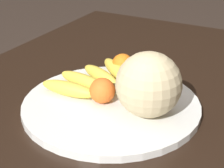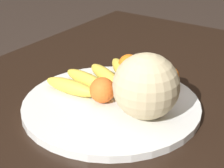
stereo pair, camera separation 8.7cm
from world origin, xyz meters
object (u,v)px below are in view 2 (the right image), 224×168
(orange_front_right, at_px, (142,72))
(orange_back_left, at_px, (129,65))
(orange_mid_center, at_px, (158,84))
(fruit_bowl, at_px, (112,105))
(orange_back_right, at_px, (102,90))
(melon, at_px, (146,86))
(banana_bunch, at_px, (97,78))
(orange_front_left, at_px, (135,81))
(orange_top_small, at_px, (168,77))
(kitchen_table, at_px, (123,129))

(orange_front_right, relative_size, orange_back_left, 0.95)
(orange_mid_center, bearing_deg, fruit_bowl, -39.45)
(orange_back_right, bearing_deg, melon, 90.67)
(melon, bearing_deg, banana_bunch, -109.87)
(orange_mid_center, bearing_deg, melon, 12.00)
(orange_front_left, relative_size, orange_mid_center, 0.85)
(orange_mid_center, distance_m, orange_top_small, 0.06)
(kitchen_table, relative_size, orange_front_right, 24.67)
(melon, height_order, banana_bunch, melon)
(fruit_bowl, height_order, orange_mid_center, orange_mid_center)
(fruit_bowl, xyz_separation_m, banana_bunch, (-0.06, -0.09, 0.03))
(kitchen_table, distance_m, orange_front_left, 0.14)
(fruit_bowl, bearing_deg, orange_mid_center, 140.55)
(fruit_bowl, xyz_separation_m, orange_front_left, (-0.08, 0.02, 0.04))
(kitchen_table, bearing_deg, melon, 56.29)
(orange_top_small, bearing_deg, orange_front_right, -78.42)
(kitchen_table, height_order, orange_mid_center, orange_mid_center)
(orange_front_left, bearing_deg, orange_back_right, -20.97)
(orange_front_right, distance_m, orange_mid_center, 0.09)
(orange_front_right, bearing_deg, orange_back_right, -8.47)
(kitchen_table, height_order, orange_back_right, orange_back_right)
(fruit_bowl, height_order, orange_back_left, orange_back_left)
(melon, distance_m, orange_back_right, 0.13)
(melon, bearing_deg, orange_mid_center, -168.00)
(banana_bunch, relative_size, orange_front_right, 4.30)
(fruit_bowl, bearing_deg, melon, 84.54)
(fruit_bowl, bearing_deg, banana_bunch, -123.55)
(banana_bunch, xyz_separation_m, orange_front_left, (-0.03, 0.10, 0.01))
(fruit_bowl, distance_m, orange_back_left, 0.17)
(melon, xyz_separation_m, banana_bunch, (-0.07, -0.19, -0.06))
(kitchen_table, distance_m, banana_bunch, 0.16)
(banana_bunch, relative_size, orange_top_small, 4.34)
(orange_front_right, bearing_deg, banana_bunch, -46.34)
(melon, relative_size, orange_front_left, 2.66)
(kitchen_table, xyz_separation_m, orange_back_left, (-0.10, -0.05, 0.14))
(orange_mid_center, xyz_separation_m, orange_back_left, (-0.07, -0.13, -0.00))
(orange_back_right, bearing_deg, fruit_bowl, 117.41)
(fruit_bowl, relative_size, orange_back_right, 6.92)
(banana_bunch, xyz_separation_m, orange_mid_center, (-0.04, 0.16, 0.01))
(orange_back_left, distance_m, orange_top_small, 0.13)
(melon, distance_m, orange_mid_center, 0.11)
(orange_front_right, height_order, orange_top_small, same)
(fruit_bowl, distance_m, melon, 0.13)
(orange_front_right, height_order, orange_mid_center, orange_mid_center)
(fruit_bowl, distance_m, orange_back_right, 0.05)
(banana_bunch, xyz_separation_m, orange_top_small, (-0.10, 0.16, 0.01))
(banana_bunch, distance_m, orange_mid_center, 0.17)
(orange_front_right, height_order, orange_back_left, orange_back_left)
(melon, bearing_deg, fruit_bowl, -95.46)
(kitchen_table, bearing_deg, orange_front_right, 177.09)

